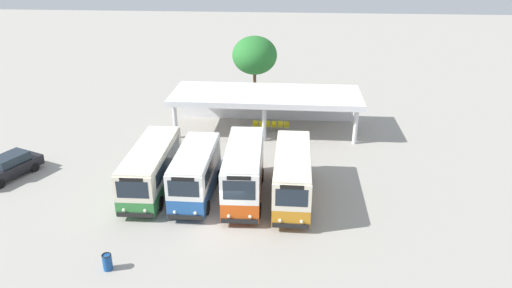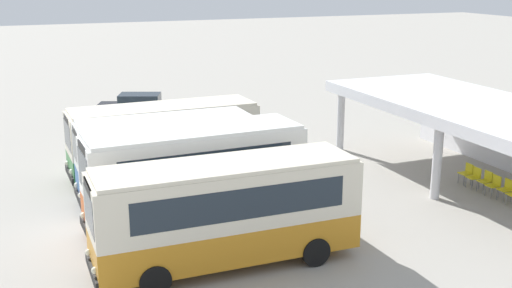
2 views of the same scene
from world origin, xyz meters
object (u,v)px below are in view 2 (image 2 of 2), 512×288
at_px(city_bus_nearest_orange, 164,137).
at_px(city_bus_middle_cream, 195,175).
at_px(waiting_chair_end_by_column, 467,172).
at_px(waiting_chair_fourth_seat, 494,184).
at_px(city_bus_second_in_row, 166,155).
at_px(waiting_chair_second_from_end, 475,176).
at_px(waiting_chair_middle_seat, 486,179).
at_px(parked_car_flank, 137,107).
at_px(waiting_chair_fifth_seat, 506,188).
at_px(city_bus_fourth_amber, 226,210).

height_order(city_bus_nearest_orange, city_bus_middle_cream, city_bus_middle_cream).
height_order(waiting_chair_end_by_column, waiting_chair_fourth_seat, same).
relative_size(city_bus_second_in_row, waiting_chair_second_from_end, 7.88).
bearing_deg(city_bus_second_in_row, city_bus_middle_cream, 3.60).
bearing_deg(waiting_chair_fourth_seat, waiting_chair_middle_seat, 172.41).
distance_m(parked_car_flank, waiting_chair_middle_seat, 20.42).
distance_m(waiting_chair_second_from_end, waiting_chair_fifth_seat, 1.66).
relative_size(city_bus_nearest_orange, city_bus_middle_cream, 1.08).
bearing_deg(waiting_chair_end_by_column, city_bus_middle_cream, -88.77).
xyz_separation_m(city_bus_middle_cream, parked_car_flank, (-16.76, 1.51, -1.11)).
height_order(city_bus_middle_cream, city_bus_fourth_amber, city_bus_middle_cream).
xyz_separation_m(city_bus_middle_cream, city_bus_fourth_amber, (3.09, 0.02, -0.15)).
bearing_deg(city_bus_nearest_orange, city_bus_fourth_amber, -2.80).
xyz_separation_m(city_bus_fourth_amber, waiting_chair_middle_seat, (-2.24, 11.82, -1.26)).
bearing_deg(waiting_chair_fourth_seat, waiting_chair_second_from_end, -179.16).
distance_m(city_bus_fourth_amber, waiting_chair_end_by_column, 12.32).
bearing_deg(waiting_chair_fourth_seat, city_bus_second_in_row, -110.62).
height_order(waiting_chair_second_from_end, waiting_chair_fifth_seat, same).
relative_size(city_bus_middle_cream, city_bus_fourth_amber, 0.94).
relative_size(city_bus_second_in_row, waiting_chair_middle_seat, 7.88).
bearing_deg(city_bus_second_in_row, waiting_chair_end_by_column, 76.70).
distance_m(city_bus_second_in_row, city_bus_middle_cream, 3.10).
height_order(parked_car_flank, waiting_chair_second_from_end, parked_car_flank).
bearing_deg(city_bus_nearest_orange, waiting_chair_middle_seat, 58.22).
xyz_separation_m(city_bus_fourth_amber, waiting_chair_end_by_column, (-3.34, 11.80, -1.26)).
bearing_deg(city_bus_nearest_orange, waiting_chair_fifth_seat, 54.40).
bearing_deg(city_bus_nearest_orange, parked_car_flank, 174.40).
relative_size(parked_car_flank, waiting_chair_end_by_column, 5.62).
bearing_deg(waiting_chair_end_by_column, waiting_chair_fifth_seat, 0.97).
xyz_separation_m(waiting_chair_second_from_end, waiting_chair_fifth_seat, (1.66, 0.11, 0.00)).
distance_m(parked_car_flank, waiting_chair_fifth_seat, 21.39).
height_order(waiting_chair_end_by_column, waiting_chair_fifth_seat, same).
bearing_deg(waiting_chair_fifth_seat, waiting_chair_second_from_end, -176.30).
distance_m(city_bus_second_in_row, city_bus_fourth_amber, 6.19).
xyz_separation_m(waiting_chair_end_by_column, waiting_chair_second_from_end, (0.55, -0.07, 0.00)).
xyz_separation_m(city_bus_nearest_orange, parked_car_flank, (-10.58, 1.04, -0.88)).
height_order(waiting_chair_second_from_end, waiting_chair_middle_seat, same).
xyz_separation_m(city_bus_fourth_amber, waiting_chair_second_from_end, (-2.79, 11.73, -1.26)).
bearing_deg(parked_car_flank, city_bus_middle_cream, -5.16).
relative_size(waiting_chair_end_by_column, waiting_chair_second_from_end, 1.00).
bearing_deg(city_bus_fourth_amber, waiting_chair_end_by_column, 105.83).
bearing_deg(waiting_chair_second_from_end, waiting_chair_fourth_seat, 0.84).
distance_m(city_bus_nearest_orange, parked_car_flank, 10.66).
relative_size(waiting_chair_end_by_column, waiting_chair_middle_seat, 1.00).
distance_m(waiting_chair_end_by_column, waiting_chair_middle_seat, 1.11).
distance_m(city_bus_second_in_row, waiting_chair_second_from_end, 12.48).
xyz_separation_m(parked_car_flank, waiting_chair_fourth_seat, (18.17, 10.25, -0.31)).
height_order(city_bus_fourth_amber, parked_car_flank, city_bus_fourth_amber).
relative_size(waiting_chair_end_by_column, waiting_chair_fourth_seat, 1.00).
height_order(city_bus_fourth_amber, waiting_chair_end_by_column, city_bus_fourth_amber).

